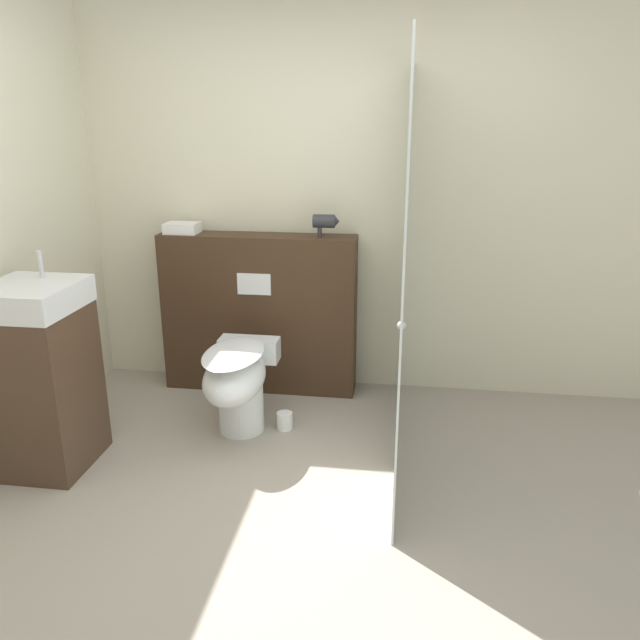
{
  "coord_description": "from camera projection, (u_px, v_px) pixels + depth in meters",
  "views": [
    {
      "loc": [
        0.49,
        -2.24,
        1.78
      ],
      "look_at": [
        0.01,
        1.09,
        0.69
      ],
      "focal_mm": 35.0,
      "sensor_mm": 36.0,
      "label": 1
    }
  ],
  "objects": [
    {
      "name": "hair_drier",
      "position": [
        325.0,
        222.0,
        3.91
      ],
      "size": [
        0.17,
        0.08,
        0.15
      ],
      "color": "#2D2D33",
      "rests_on": "partition_panel"
    },
    {
      "name": "shower_glass",
      "position": [
        405.0,
        267.0,
        3.23
      ],
      "size": [
        0.04,
        1.74,
        2.1
      ],
      "color": "silver",
      "rests_on": "ground_plane"
    },
    {
      "name": "toilet",
      "position": [
        238.0,
        381.0,
        3.61
      ],
      "size": [
        0.37,
        0.71,
        0.54
      ],
      "color": "white",
      "rests_on": "ground_plane"
    },
    {
      "name": "ground_plane",
      "position": [
        282.0,
        546.0,
        2.73
      ],
      "size": [
        12.0,
        12.0,
        0.0
      ],
      "primitive_type": "plane",
      "color": "#9E9384"
    },
    {
      "name": "folded_towel",
      "position": [
        182.0,
        228.0,
        4.08
      ],
      "size": [
        0.22,
        0.16,
        0.07
      ],
      "color": "white",
      "rests_on": "partition_panel"
    },
    {
      "name": "wall_back",
      "position": [
        335.0,
        204.0,
        4.08
      ],
      "size": [
        8.0,
        0.06,
        2.5
      ],
      "color": "beige",
      "rests_on": "ground_plane"
    },
    {
      "name": "sink_vanity",
      "position": [
        41.0,
        377.0,
        3.24
      ],
      "size": [
        0.45,
        0.5,
        1.14
      ],
      "color": "#473323",
      "rests_on": "ground_plane"
    },
    {
      "name": "partition_panel",
      "position": [
        259.0,
        313.0,
        4.2
      ],
      "size": [
        1.3,
        0.24,
        1.07
      ],
      "color": "#3D2819",
      "rests_on": "ground_plane"
    },
    {
      "name": "spare_toilet_roll",
      "position": [
        285.0,
        421.0,
        3.75
      ],
      "size": [
        0.09,
        0.09,
        0.1
      ],
      "color": "white",
      "rests_on": "ground_plane"
    }
  ]
}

